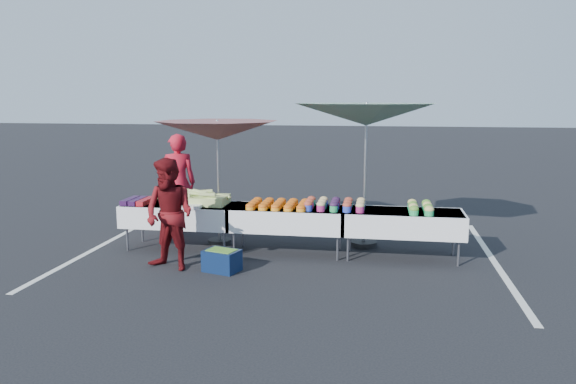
% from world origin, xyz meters
% --- Properties ---
extents(ground, '(80.00, 80.00, 0.00)m').
position_xyz_m(ground, '(0.00, 0.00, 0.00)').
color(ground, black).
extents(stripe_left, '(0.10, 5.00, 0.00)m').
position_xyz_m(stripe_left, '(-3.20, 0.00, 0.00)').
color(stripe_left, silver).
rests_on(stripe_left, ground).
extents(stripe_right, '(0.10, 5.00, 0.00)m').
position_xyz_m(stripe_right, '(3.20, 0.00, 0.00)').
color(stripe_right, silver).
rests_on(stripe_right, ground).
extents(table_left, '(1.86, 0.81, 0.75)m').
position_xyz_m(table_left, '(-1.80, 0.00, 0.58)').
color(table_left, white).
rests_on(table_left, ground).
extents(table_center, '(1.86, 0.81, 0.75)m').
position_xyz_m(table_center, '(0.00, 0.00, 0.58)').
color(table_center, white).
rests_on(table_center, ground).
extents(table_right, '(1.86, 0.81, 0.75)m').
position_xyz_m(table_right, '(1.80, 0.00, 0.58)').
color(table_right, white).
rests_on(table_right, ground).
extents(berry_punnets, '(0.40, 0.54, 0.08)m').
position_xyz_m(berry_punnets, '(-2.51, -0.06, 0.79)').
color(berry_punnets, '#230B2E').
rests_on(berry_punnets, table_left).
extents(corn_pile, '(1.16, 0.57, 0.26)m').
position_xyz_m(corn_pile, '(-1.56, 0.04, 0.84)').
color(corn_pile, '#AFD66E').
rests_on(corn_pile, table_left).
extents(plastic_bags, '(0.30, 0.25, 0.05)m').
position_xyz_m(plastic_bags, '(-1.50, -0.30, 0.78)').
color(plastic_bags, white).
rests_on(plastic_bags, table_left).
extents(carrot_bowls, '(0.95, 0.69, 0.11)m').
position_xyz_m(carrot_bowls, '(-0.15, -0.01, 0.80)').
color(carrot_bowls, orange).
rests_on(carrot_bowls, table_center).
extents(potato_cups, '(0.94, 0.58, 0.16)m').
position_xyz_m(potato_cups, '(0.75, 0.00, 0.83)').
color(potato_cups, blue).
rests_on(potato_cups, table_right).
extents(bean_baskets, '(0.36, 0.68, 0.15)m').
position_xyz_m(bean_baskets, '(2.06, -0.01, 0.82)').
color(bean_baskets, '#279C55').
rests_on(bean_baskets, table_right).
extents(vendor, '(0.79, 0.67, 1.82)m').
position_xyz_m(vendor, '(-2.28, 1.18, 0.91)').
color(vendor, red).
rests_on(vendor, ground).
extents(customer, '(0.94, 0.83, 1.63)m').
position_xyz_m(customer, '(-1.55, -1.12, 0.82)').
color(customer, '#5F0E12').
rests_on(customer, ground).
extents(umbrella_left, '(2.67, 2.67, 2.12)m').
position_xyz_m(umbrella_left, '(-1.26, 0.40, 1.92)').
color(umbrella_left, black).
rests_on(umbrella_left, ground).
extents(umbrella_right, '(2.91, 2.91, 2.41)m').
position_xyz_m(umbrella_right, '(1.19, 0.64, 2.19)').
color(umbrella_right, black).
rests_on(umbrella_right, ground).
extents(storage_bin, '(0.57, 0.48, 0.32)m').
position_xyz_m(storage_bin, '(-0.79, -1.10, 0.16)').
color(storage_bin, '#0C1C3D').
rests_on(storage_bin, ground).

